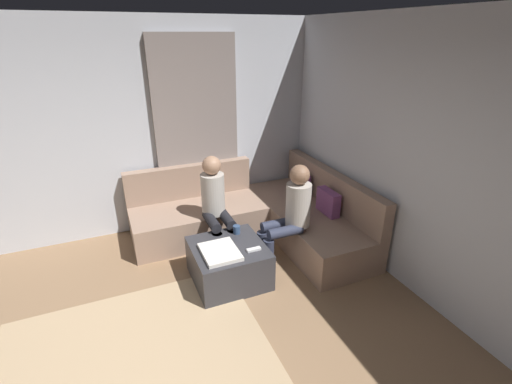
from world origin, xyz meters
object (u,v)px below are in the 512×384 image
(person_on_couch_back, at_px, (290,212))
(person_on_couch_side, at_px, (216,203))
(game_remote, at_px, (254,249))
(sectional_couch, at_px, (260,216))
(ottoman, at_px, (229,263))
(coffee_mug, at_px, (237,230))

(person_on_couch_back, bearing_deg, person_on_couch_side, 50.65)
(game_remote, relative_size, person_on_couch_back, 0.12)
(game_remote, height_order, person_on_couch_side, person_on_couch_side)
(game_remote, xyz_separation_m, person_on_couch_side, (-0.78, -0.16, 0.23))
(sectional_couch, relative_size, person_on_couch_back, 2.12)
(ottoman, height_order, person_on_couch_back, person_on_couch_back)
(sectional_couch, xyz_separation_m, person_on_couch_side, (0.15, -0.63, 0.38))
(sectional_couch, distance_m, person_on_couch_back, 0.81)
(coffee_mug, relative_size, person_on_couch_side, 0.08)
(ottoman, xyz_separation_m, person_on_couch_back, (-0.03, 0.75, 0.45))
(sectional_couch, bearing_deg, person_on_couch_side, -76.89)
(game_remote, xyz_separation_m, person_on_couch_back, (-0.21, 0.53, 0.23))
(sectional_couch, height_order, person_on_couch_side, person_on_couch_side)
(game_remote, bearing_deg, ottoman, -129.29)
(person_on_couch_back, bearing_deg, sectional_couch, 4.42)
(sectional_couch, distance_m, ottoman, 1.02)
(coffee_mug, bearing_deg, person_on_couch_side, -162.87)
(person_on_couch_side, bearing_deg, ottoman, 84.00)
(coffee_mug, distance_m, game_remote, 0.40)
(person_on_couch_side, bearing_deg, coffee_mug, 107.13)
(coffee_mug, bearing_deg, ottoman, -39.29)
(coffee_mug, height_order, person_on_couch_back, person_on_couch_back)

